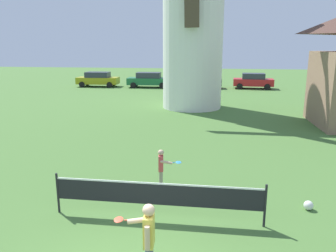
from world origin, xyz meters
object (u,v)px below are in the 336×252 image
(windmill, at_px, (193,12))
(parked_car_red, at_px, (253,81))
(parked_car_mustard, at_px, (98,79))
(tennis_net, at_px, (157,194))
(player_far, at_px, (162,166))
(player_near, at_px, (148,237))
(stray_ball, at_px, (308,205))
(parked_car_green, at_px, (149,80))
(parked_car_black, at_px, (200,80))

(windmill, relative_size, parked_car_red, 3.40)
(windmill, bearing_deg, parked_car_mustard, 134.54)
(tennis_net, bearing_deg, player_far, 95.54)
(parked_car_red, bearing_deg, windmill, -115.55)
(tennis_net, distance_m, player_near, 2.19)
(stray_ball, bearing_deg, player_near, -139.30)
(windmill, height_order, player_far, windmill)
(parked_car_green, bearing_deg, player_near, -78.96)
(player_far, height_order, parked_car_red, parked_car_red)
(player_near, height_order, player_far, player_near)
(player_near, distance_m, parked_car_black, 29.32)
(parked_car_black, relative_size, parked_car_red, 1.08)
(stray_ball, distance_m, parked_car_black, 26.42)
(tennis_net, xyz_separation_m, player_far, (-0.19, 1.96, 0.01))
(windmill, distance_m, parked_car_red, 14.01)
(tennis_net, xyz_separation_m, parked_car_red, (5.31, 27.49, 0.12))
(player_far, relative_size, parked_car_black, 0.28)
(player_near, bearing_deg, parked_car_black, 90.57)
(tennis_net, relative_size, parked_car_black, 1.21)
(parked_car_black, bearing_deg, parked_car_green, -179.46)
(player_far, distance_m, parked_car_red, 26.11)
(player_near, relative_size, parked_car_green, 0.33)
(player_near, relative_size, stray_ball, 6.01)
(windmill, height_order, parked_car_mustard, windmill)
(parked_car_green, bearing_deg, windmill, -64.56)
(windmill, distance_m, parked_car_black, 12.57)
(player_far, xyz_separation_m, parked_car_red, (5.50, 25.53, 0.12))
(stray_ball, height_order, parked_car_green, parked_car_green)
(parked_car_black, distance_m, parked_car_red, 5.41)
(windmill, xyz_separation_m, parked_car_mustard, (-10.85, 11.03, -5.71))
(parked_car_green, relative_size, parked_car_red, 1.11)
(stray_ball, relative_size, parked_car_mustard, 0.06)
(tennis_net, bearing_deg, parked_car_mustard, 112.30)
(player_far, bearing_deg, player_near, -84.60)
(windmill, bearing_deg, tennis_net, -89.25)
(parked_car_mustard, bearing_deg, parked_car_green, 1.25)
(windmill, bearing_deg, parked_car_red, 64.45)
(parked_car_black, bearing_deg, tennis_net, -89.80)
(player_far, bearing_deg, parked_car_mustard, 113.49)
(tennis_net, height_order, stray_ball, tennis_net)
(player_far, relative_size, parked_car_mustard, 0.27)
(parked_car_red, bearing_deg, parked_car_green, -177.92)
(stray_ball, height_order, parked_car_black, parked_car_black)
(windmill, relative_size, stray_ball, 54.89)
(parked_car_mustard, relative_size, parked_car_red, 1.09)
(parked_car_red, bearing_deg, parked_car_mustard, -178.20)
(tennis_net, bearing_deg, parked_car_green, 101.50)
(player_far, xyz_separation_m, parked_car_black, (0.10, 25.18, 0.12))
(player_near, relative_size, player_far, 1.24)
(parked_car_black, bearing_deg, stray_ball, -81.20)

